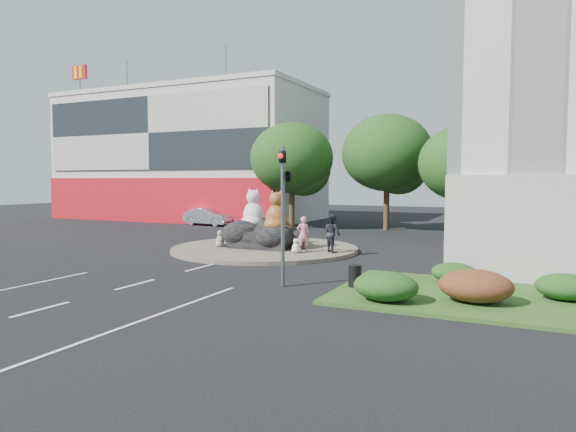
# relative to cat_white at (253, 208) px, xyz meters

# --- Properties ---
(ground) EXTENTS (120.00, 120.00, 0.00)m
(ground) POSITION_rel_cat_white_xyz_m (0.91, -10.40, -2.24)
(ground) COLOR black
(ground) RESTS_ON ground
(roundabout_island) EXTENTS (10.00, 10.00, 0.20)m
(roundabout_island) POSITION_rel_cat_white_xyz_m (0.91, -0.40, -2.14)
(roundabout_island) COLOR brown
(roundabout_island) RESTS_ON ground
(rock_plinth) EXTENTS (3.20, 2.60, 0.90)m
(rock_plinth) POSITION_rel_cat_white_xyz_m (0.91, -0.40, -1.59)
(rock_plinth) COLOR black
(rock_plinth) RESTS_ON roundabout_island
(shophouse_block) EXTENTS (25.20, 12.30, 17.40)m
(shophouse_block) POSITION_rel_cat_white_xyz_m (-17.09, 17.52, 3.94)
(shophouse_block) COLOR beige
(shophouse_block) RESTS_ON ground
(grass_verge) EXTENTS (10.00, 6.00, 0.12)m
(grass_verge) POSITION_rel_cat_white_xyz_m (12.91, -7.40, -2.18)
(grass_verge) COLOR #1D4416
(grass_verge) RESTS_ON ground
(tree_left) EXTENTS (6.46, 6.46, 8.27)m
(tree_left) POSITION_rel_cat_white_xyz_m (-3.02, 11.67, 3.01)
(tree_left) COLOR #382314
(tree_left) RESTS_ON ground
(tree_mid) EXTENTS (6.84, 6.84, 8.76)m
(tree_mid) POSITION_rel_cat_white_xyz_m (3.98, 13.67, 3.32)
(tree_mid) COLOR #382314
(tree_mid) RESTS_ON ground
(tree_right) EXTENTS (5.70, 5.70, 7.30)m
(tree_right) POSITION_rel_cat_white_xyz_m (9.98, 9.67, 2.39)
(tree_right) COLOR #382314
(tree_right) RESTS_ON ground
(hedge_near_green) EXTENTS (2.00, 1.60, 0.90)m
(hedge_near_green) POSITION_rel_cat_white_xyz_m (9.91, -9.40, -1.67)
(hedge_near_green) COLOR #193611
(hedge_near_green) RESTS_ON grass_verge
(hedge_red) EXTENTS (2.20, 1.76, 0.99)m
(hedge_red) POSITION_rel_cat_white_xyz_m (12.41, -8.40, -1.63)
(hedge_red) COLOR #4A1F13
(hedge_red) RESTS_ON grass_verge
(hedge_mid_green) EXTENTS (1.80, 1.44, 0.81)m
(hedge_mid_green) POSITION_rel_cat_white_xyz_m (14.91, -6.90, -1.72)
(hedge_mid_green) COLOR #193611
(hedge_mid_green) RESTS_ON grass_verge
(hedge_back_green) EXTENTS (1.60, 1.28, 0.72)m
(hedge_back_green) POSITION_rel_cat_white_xyz_m (11.41, -5.60, -1.76)
(hedge_back_green) COLOR #193611
(hedge_back_green) RESTS_ON grass_verge
(traffic_light) EXTENTS (0.44, 1.24, 5.00)m
(traffic_light) POSITION_rel_cat_white_xyz_m (6.01, -8.40, 1.38)
(traffic_light) COLOR #595B60
(traffic_light) RESTS_ON ground
(street_lamp) EXTENTS (2.34, 0.22, 8.06)m
(street_lamp) POSITION_rel_cat_white_xyz_m (13.73, -2.40, 2.31)
(street_lamp) COLOR #595B60
(street_lamp) RESTS_ON ground
(cat_white) EXTENTS (1.42, 1.25, 2.28)m
(cat_white) POSITION_rel_cat_white_xyz_m (0.00, 0.00, 0.00)
(cat_white) COLOR silver
(cat_white) RESTS_ON rock_plinth
(cat_tabby) EXTENTS (1.46, 1.31, 2.20)m
(cat_tabby) POSITION_rel_cat_white_xyz_m (1.81, -0.75, -0.04)
(cat_tabby) COLOR #BC7327
(cat_tabby) RESTS_ON rock_plinth
(kitten_calico) EXTENTS (0.74, 0.72, 0.94)m
(kitten_calico) POSITION_rel_cat_white_xyz_m (-1.34, -1.31, -1.57)
(kitten_calico) COLOR silver
(kitten_calico) RESTS_ON roundabout_island
(kitten_white) EXTENTS (0.50, 0.45, 0.74)m
(kitten_white) POSITION_rel_cat_white_xyz_m (3.37, -1.73, -1.67)
(kitten_white) COLOR silver
(kitten_white) RESTS_ON roundabout_island
(pedestrian_pink) EXTENTS (0.77, 0.74, 1.78)m
(pedestrian_pink) POSITION_rel_cat_white_xyz_m (3.54, -1.23, -1.15)
(pedestrian_pink) COLOR pink
(pedestrian_pink) RESTS_ON roundabout_island
(pedestrian_dark) EXTENTS (1.19, 1.16, 1.92)m
(pedestrian_dark) POSITION_rel_cat_white_xyz_m (4.91, -0.69, -1.08)
(pedestrian_dark) COLOR black
(pedestrian_dark) RESTS_ON roundabout_island
(parked_car) EXTENTS (4.56, 1.95, 1.46)m
(parked_car) POSITION_rel_cat_white_xyz_m (-10.59, 11.18, -1.51)
(parked_car) COLOR #AFB1B7
(parked_car) RESTS_ON ground
(litter_bin) EXTENTS (0.49, 0.49, 0.76)m
(litter_bin) POSITION_rel_cat_white_xyz_m (8.41, -7.82, -1.74)
(litter_bin) COLOR black
(litter_bin) RESTS_ON grass_verge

